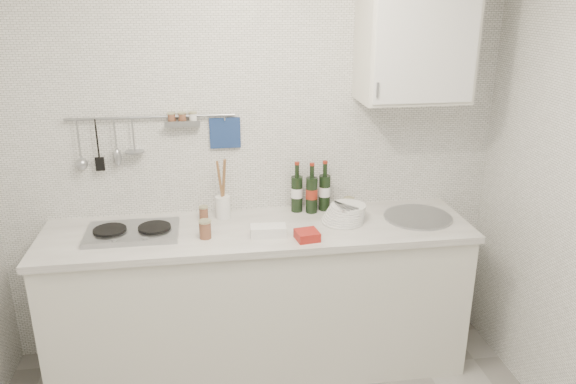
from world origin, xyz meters
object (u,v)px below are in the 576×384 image
Objects in this scene: utensil_crock at (223,204)px; wine_bottles at (311,187)px; plate_stack_hob at (144,232)px; plate_stack_sink at (345,214)px; wall_cabinet at (415,38)px.

wine_bottles is at bearing 3.15° from utensil_crock.
plate_stack_sink reaches higher than plate_stack_hob.
wall_cabinet is 2.26× the size of wine_bottles.
plate_stack_hob is at bearing -175.44° from wall_cabinet.
plate_stack_hob is 0.79× the size of utensil_crock.
utensil_crock is at bearing -176.85° from wine_bottles.
wall_cabinet is at bearing -9.00° from wine_bottles.
wine_bottles is (0.98, 0.21, 0.14)m from plate_stack_hob.
wall_cabinet is 1.91× the size of utensil_crock.
utensil_crock is at bearing 22.08° from plate_stack_hob.
wall_cabinet is at bearing -3.08° from utensil_crock.
wall_cabinet is 1.04m from wine_bottles.
utensil_crock is at bearing 176.92° from wall_cabinet.
utensil_crock is (-0.70, 0.16, 0.04)m from plate_stack_sink.
plate_stack_sink is at bearing -48.11° from wine_bottles.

